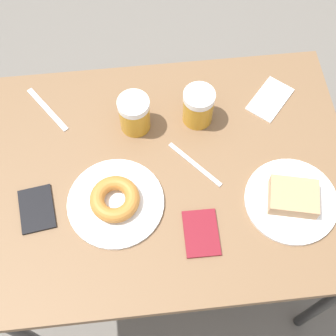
{
  "coord_description": "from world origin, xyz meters",
  "views": [
    {
      "loc": [
        0.57,
        -0.06,
        1.88
      ],
      "look_at": [
        0.0,
        0.0,
        0.75
      ],
      "focal_mm": 50.0,
      "sensor_mm": 36.0,
      "label": 1
    }
  ],
  "objects_px": {
    "beer_mug_center": "(198,106)",
    "fork": "(195,164)",
    "passport_far_edge": "(201,233)",
    "knife": "(47,109)",
    "plate_with_cake": "(292,199)",
    "plate_with_donut": "(115,201)",
    "passport_near_edge": "(37,209)",
    "beer_mug_left": "(134,114)",
    "napkin_folded": "(270,99)"
  },
  "relations": [
    {
      "from": "fork",
      "to": "passport_far_edge",
      "type": "distance_m",
      "value": 0.2
    },
    {
      "from": "knife",
      "to": "passport_far_edge",
      "type": "distance_m",
      "value": 0.58
    },
    {
      "from": "knife",
      "to": "passport_far_edge",
      "type": "bearing_deg",
      "value": 42.95
    },
    {
      "from": "plate_with_cake",
      "to": "beer_mug_left",
      "type": "height_order",
      "value": "beer_mug_left"
    },
    {
      "from": "plate_with_cake",
      "to": "napkin_folded",
      "type": "relative_size",
      "value": 1.5
    },
    {
      "from": "plate_with_cake",
      "to": "beer_mug_left",
      "type": "bearing_deg",
      "value": -125.75
    },
    {
      "from": "knife",
      "to": "napkin_folded",
      "type": "bearing_deg",
      "value": 87.0
    },
    {
      "from": "plate_with_cake",
      "to": "knife",
      "type": "bearing_deg",
      "value": -119.35
    },
    {
      "from": "beer_mug_left",
      "to": "fork",
      "type": "bearing_deg",
      "value": 46.38
    },
    {
      "from": "fork",
      "to": "passport_near_edge",
      "type": "relative_size",
      "value": 1.1
    },
    {
      "from": "plate_with_cake",
      "to": "beer_mug_left",
      "type": "distance_m",
      "value": 0.49
    },
    {
      "from": "fork",
      "to": "passport_far_edge",
      "type": "xyz_separation_m",
      "value": [
        0.2,
        -0.01,
        0.0
      ]
    },
    {
      "from": "plate_with_donut",
      "to": "fork",
      "type": "height_order",
      "value": "plate_with_donut"
    },
    {
      "from": "napkin_folded",
      "to": "fork",
      "type": "relative_size",
      "value": 1.09
    },
    {
      "from": "knife",
      "to": "passport_far_edge",
      "type": "xyz_separation_m",
      "value": [
        0.43,
        0.4,
        0.0
      ]
    },
    {
      "from": "beer_mug_left",
      "to": "napkin_folded",
      "type": "xyz_separation_m",
      "value": [
        -0.05,
        0.4,
        -0.06
      ]
    },
    {
      "from": "napkin_folded",
      "to": "passport_far_edge",
      "type": "distance_m",
      "value": 0.47
    },
    {
      "from": "passport_near_edge",
      "to": "beer_mug_left",
      "type": "bearing_deg",
      "value": 129.96
    },
    {
      "from": "beer_mug_left",
      "to": "fork",
      "type": "relative_size",
      "value": 0.77
    },
    {
      "from": "fork",
      "to": "beer_mug_left",
      "type": "bearing_deg",
      "value": -133.62
    },
    {
      "from": "plate_with_cake",
      "to": "plate_with_donut",
      "type": "xyz_separation_m",
      "value": [
        -0.04,
        -0.46,
        0.0
      ]
    },
    {
      "from": "plate_with_donut",
      "to": "passport_far_edge",
      "type": "relative_size",
      "value": 2.02
    },
    {
      "from": "beer_mug_left",
      "to": "knife",
      "type": "relative_size",
      "value": 0.71
    },
    {
      "from": "plate_with_donut",
      "to": "knife",
      "type": "distance_m",
      "value": 0.37
    },
    {
      "from": "beer_mug_center",
      "to": "napkin_folded",
      "type": "distance_m",
      "value": 0.24
    },
    {
      "from": "beer_mug_center",
      "to": "beer_mug_left",
      "type": "bearing_deg",
      "value": -88.1
    },
    {
      "from": "plate_with_cake",
      "to": "napkin_folded",
      "type": "distance_m",
      "value": 0.33
    },
    {
      "from": "napkin_folded",
      "to": "passport_near_edge",
      "type": "relative_size",
      "value": 1.2
    },
    {
      "from": "plate_with_cake",
      "to": "passport_near_edge",
      "type": "bearing_deg",
      "value": -94.15
    },
    {
      "from": "fork",
      "to": "passport_near_edge",
      "type": "distance_m",
      "value": 0.44
    },
    {
      "from": "passport_near_edge",
      "to": "passport_far_edge",
      "type": "xyz_separation_m",
      "value": [
        0.11,
        0.42,
        0.0
      ]
    },
    {
      "from": "passport_far_edge",
      "to": "knife",
      "type": "bearing_deg",
      "value": -137.05
    },
    {
      "from": "beer_mug_left",
      "to": "passport_far_edge",
      "type": "height_order",
      "value": "beer_mug_left"
    },
    {
      "from": "beer_mug_center",
      "to": "fork",
      "type": "relative_size",
      "value": 0.77
    },
    {
      "from": "passport_near_edge",
      "to": "knife",
      "type": "bearing_deg",
      "value": 175.62
    },
    {
      "from": "knife",
      "to": "passport_far_edge",
      "type": "relative_size",
      "value": 1.3
    },
    {
      "from": "beer_mug_center",
      "to": "passport_near_edge",
      "type": "distance_m",
      "value": 0.52
    },
    {
      "from": "knife",
      "to": "passport_near_edge",
      "type": "xyz_separation_m",
      "value": [
        0.32,
        -0.02,
        0.0
      ]
    },
    {
      "from": "knife",
      "to": "fork",
      "type": "bearing_deg",
      "value": 60.88
    },
    {
      "from": "beer_mug_center",
      "to": "plate_with_cake",
      "type": "bearing_deg",
      "value": 36.35
    },
    {
      "from": "plate_with_cake",
      "to": "fork",
      "type": "distance_m",
      "value": 0.28
    },
    {
      "from": "passport_near_edge",
      "to": "napkin_folded",
      "type": "bearing_deg",
      "value": 112.31
    },
    {
      "from": "beer_mug_left",
      "to": "passport_far_edge",
      "type": "relative_size",
      "value": 0.92
    },
    {
      "from": "fork",
      "to": "knife",
      "type": "height_order",
      "value": "same"
    },
    {
      "from": "beer_mug_left",
      "to": "passport_near_edge",
      "type": "height_order",
      "value": "beer_mug_left"
    },
    {
      "from": "napkin_folded",
      "to": "plate_with_cake",
      "type": "bearing_deg",
      "value": -2.14
    },
    {
      "from": "napkin_folded",
      "to": "knife",
      "type": "height_order",
      "value": "napkin_folded"
    },
    {
      "from": "passport_far_edge",
      "to": "beer_mug_center",
      "type": "bearing_deg",
      "value": 173.95
    },
    {
      "from": "passport_far_edge",
      "to": "napkin_folded",
      "type": "bearing_deg",
      "value": 146.29
    },
    {
      "from": "passport_near_edge",
      "to": "plate_with_donut",
      "type": "bearing_deg",
      "value": 88.62
    }
  ]
}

